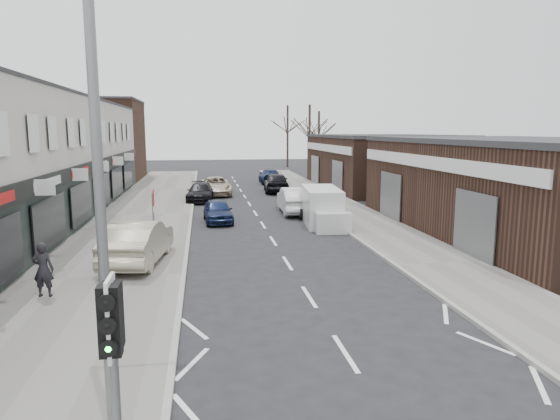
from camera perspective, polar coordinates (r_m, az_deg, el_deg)
name	(u,v)px	position (r m, az deg, el deg)	size (l,w,h in m)	color
ground	(374,398)	(10.43, 10.72, -20.40)	(160.00, 160.00, 0.00)	black
pavement_left	(144,215)	(31.15, -15.29, -0.55)	(5.50, 64.00, 0.12)	slate
pavement_right	(345,210)	(32.20, 7.39, 0.01)	(3.50, 64.00, 0.12)	slate
shop_terrace_left	(3,160)	(29.91, -29.12, 4.97)	(8.00, 41.00, 7.10)	beige
brick_block_far	(100,141)	(54.53, -19.89, 7.40)	(8.00, 10.00, 8.00)	#41281B
right_unit_near	(522,188)	(27.58, 25.89, 2.24)	(10.00, 18.00, 4.50)	#39241A
right_unit_far	(381,163)	(45.41, 11.45, 5.32)	(10.00, 16.00, 4.50)	#39241A
tree_far_a	(309,175)	(58.04, 3.34, 4.04)	(3.60, 3.60, 8.00)	#382D26
tree_far_b	(318,170)	(64.42, 4.40, 4.53)	(3.60, 3.60, 7.50)	#382D26
tree_far_c	(288,167)	(69.70, 0.87, 4.90)	(3.60, 3.60, 8.50)	#382D26
traffic_light	(112,336)	(7.15, -18.63, -13.52)	(0.28, 0.60, 3.10)	slate
street_lamp	(110,164)	(7.86, -18.86, 5.05)	(2.23, 0.22, 8.00)	slate
warning_sign	(154,203)	(20.83, -14.22, 0.80)	(0.12, 0.80, 2.70)	slate
white_van	(322,208)	(27.25, 4.86, 0.28)	(2.21, 5.29, 2.00)	silver
sedan_on_pavement	(138,242)	(19.69, -15.91, -3.49)	(1.72, 4.94, 1.63)	#A9A187
pedestrian	(43,269)	(16.72, -25.44, -6.16)	(0.62, 0.40, 1.69)	black
parked_car_left_a	(218,211)	(28.15, -7.12, -0.10)	(1.51, 3.75, 1.28)	#162145
parked_car_left_b	(200,192)	(36.69, -9.11, 2.01)	(1.83, 4.49, 1.30)	black
parked_car_left_c	(216,186)	(40.10, -7.38, 2.74)	(2.36, 5.12, 1.42)	#BEAE98
parked_car_right_a	(295,200)	(31.05, 1.69, 1.14)	(1.72, 4.92, 1.62)	silver
parked_car_right_b	(276,182)	(41.49, -0.43, 3.17)	(1.94, 4.82, 1.64)	black
parked_car_right_c	(270,176)	(48.64, -1.18, 3.89)	(1.93, 4.74, 1.38)	#141F40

